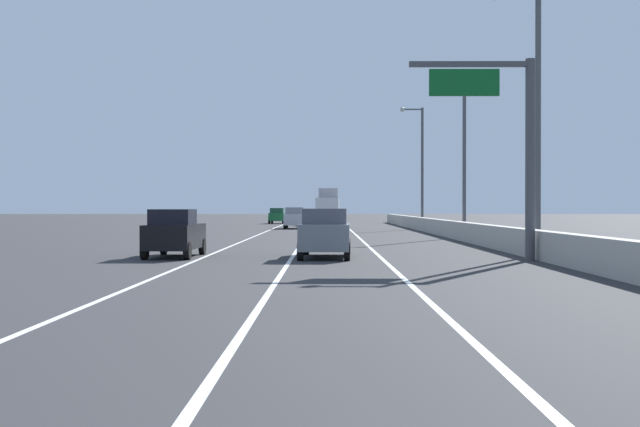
{
  "coord_description": "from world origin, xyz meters",
  "views": [
    {
      "loc": [
        -0.68,
        -2.3,
        1.99
      ],
      "look_at": [
        -0.98,
        40.46,
        1.64
      ],
      "focal_mm": 44.74,
      "sensor_mm": 36.0,
      "label": 1
    }
  ],
  "objects_px": {
    "lamp_post_right_second": "(532,104)",
    "car_silver_3": "(295,218)",
    "overhead_sign_gantry": "(510,133)",
    "lamp_post_right_third": "(461,142)",
    "car_green_1": "(277,216)",
    "box_truck": "(328,208)",
    "car_gray_0": "(325,233)",
    "lamp_post_right_fourth": "(420,160)",
    "car_black_2": "(175,233)"
  },
  "relations": [
    {
      "from": "car_gray_0",
      "to": "car_silver_3",
      "type": "height_order",
      "value": "car_silver_3"
    },
    {
      "from": "overhead_sign_gantry",
      "to": "car_gray_0",
      "type": "bearing_deg",
      "value": 166.06
    },
    {
      "from": "lamp_post_right_third",
      "to": "box_truck",
      "type": "distance_m",
      "value": 35.97
    },
    {
      "from": "box_truck",
      "to": "car_gray_0",
      "type": "bearing_deg",
      "value": -90.28
    },
    {
      "from": "overhead_sign_gantry",
      "to": "car_black_2",
      "type": "bearing_deg",
      "value": 171.27
    },
    {
      "from": "overhead_sign_gantry",
      "to": "lamp_post_right_third",
      "type": "distance_m",
      "value": 22.9
    },
    {
      "from": "lamp_post_right_third",
      "to": "lamp_post_right_fourth",
      "type": "distance_m",
      "value": 19.33
    },
    {
      "from": "car_gray_0",
      "to": "car_black_2",
      "type": "distance_m",
      "value": 6.01
    },
    {
      "from": "car_green_1",
      "to": "lamp_post_right_second",
      "type": "bearing_deg",
      "value": -77.08
    },
    {
      "from": "lamp_post_right_fourth",
      "to": "car_gray_0",
      "type": "bearing_deg",
      "value": -101.86
    },
    {
      "from": "lamp_post_right_fourth",
      "to": "box_truck",
      "type": "height_order",
      "value": "lamp_post_right_fourth"
    },
    {
      "from": "lamp_post_right_fourth",
      "to": "car_black_2",
      "type": "bearing_deg",
      "value": -109.84
    },
    {
      "from": "box_truck",
      "to": "car_green_1",
      "type": "bearing_deg",
      "value": 125.18
    },
    {
      "from": "car_gray_0",
      "to": "car_black_2",
      "type": "relative_size",
      "value": 1.11
    },
    {
      "from": "lamp_post_right_third",
      "to": "car_gray_0",
      "type": "bearing_deg",
      "value": -112.89
    },
    {
      "from": "car_gray_0",
      "to": "car_green_1",
      "type": "xyz_separation_m",
      "value": [
        -5.77,
        64.28,
        -0.03
      ]
    },
    {
      "from": "lamp_post_right_second",
      "to": "car_silver_3",
      "type": "bearing_deg",
      "value": 105.7
    },
    {
      "from": "lamp_post_right_fourth",
      "to": "car_gray_0",
      "type": "height_order",
      "value": "lamp_post_right_fourth"
    },
    {
      "from": "overhead_sign_gantry",
      "to": "car_black_2",
      "type": "distance_m",
      "value": 13.56
    },
    {
      "from": "lamp_post_right_second",
      "to": "lamp_post_right_third",
      "type": "distance_m",
      "value": 19.33
    },
    {
      "from": "lamp_post_right_third",
      "to": "lamp_post_right_fourth",
      "type": "relative_size",
      "value": 1.0
    },
    {
      "from": "car_silver_3",
      "to": "lamp_post_right_fourth",
      "type": "bearing_deg",
      "value": -9.43
    },
    {
      "from": "lamp_post_right_second",
      "to": "lamp_post_right_third",
      "type": "bearing_deg",
      "value": 89.06
    },
    {
      "from": "car_silver_3",
      "to": "overhead_sign_gantry",
      "type": "bearing_deg",
      "value": -77.57
    },
    {
      "from": "car_black_2",
      "to": "box_truck",
      "type": "bearing_deg",
      "value": 83.54
    },
    {
      "from": "lamp_post_right_third",
      "to": "box_truck",
      "type": "height_order",
      "value": "lamp_post_right_third"
    },
    {
      "from": "car_silver_3",
      "to": "box_truck",
      "type": "height_order",
      "value": "box_truck"
    },
    {
      "from": "overhead_sign_gantry",
      "to": "car_silver_3",
      "type": "relative_size",
      "value": 1.61
    },
    {
      "from": "car_gray_0",
      "to": "car_black_2",
      "type": "bearing_deg",
      "value": 177.4
    },
    {
      "from": "lamp_post_right_second",
      "to": "car_green_1",
      "type": "relative_size",
      "value": 2.68
    },
    {
      "from": "lamp_post_right_third",
      "to": "car_green_1",
      "type": "bearing_deg",
      "value": 108.74
    },
    {
      "from": "lamp_post_right_second",
      "to": "box_truck",
      "type": "bearing_deg",
      "value": 98.74
    },
    {
      "from": "box_truck",
      "to": "lamp_post_right_second",
      "type": "bearing_deg",
      "value": -81.26
    },
    {
      "from": "car_green_1",
      "to": "lamp_post_right_third",
      "type": "bearing_deg",
      "value": -71.26
    },
    {
      "from": "lamp_post_right_second",
      "to": "car_gray_0",
      "type": "height_order",
      "value": "lamp_post_right_second"
    },
    {
      "from": "lamp_post_right_third",
      "to": "car_green_1",
      "type": "height_order",
      "value": "lamp_post_right_third"
    },
    {
      "from": "lamp_post_right_second",
      "to": "car_green_1",
      "type": "height_order",
      "value": "lamp_post_right_second"
    },
    {
      "from": "overhead_sign_gantry",
      "to": "lamp_post_right_fourth",
      "type": "xyz_separation_m",
      "value": [
        1.61,
        42.09,
        1.54
      ]
    },
    {
      "from": "lamp_post_right_fourth",
      "to": "box_truck",
      "type": "xyz_separation_m",
      "value": [
        -8.21,
        15.32,
        -4.41
      ]
    },
    {
      "from": "overhead_sign_gantry",
      "to": "car_black_2",
      "type": "height_order",
      "value": "overhead_sign_gantry"
    },
    {
      "from": "lamp_post_right_fourth",
      "to": "car_silver_3",
      "type": "height_order",
      "value": "lamp_post_right_fourth"
    },
    {
      "from": "lamp_post_right_second",
      "to": "car_green_1",
      "type": "distance_m",
      "value": 64.39
    },
    {
      "from": "overhead_sign_gantry",
      "to": "box_truck",
      "type": "xyz_separation_m",
      "value": [
        -6.6,
        57.41,
        -2.87
      ]
    },
    {
      "from": "car_silver_3",
      "to": "car_black_2",
      "type": "bearing_deg",
      "value": -94.33
    },
    {
      "from": "overhead_sign_gantry",
      "to": "lamp_post_right_second",
      "type": "bearing_deg",
      "value": 63.65
    },
    {
      "from": "car_gray_0",
      "to": "car_silver_3",
      "type": "bearing_deg",
      "value": 93.82
    },
    {
      "from": "lamp_post_right_third",
      "to": "car_silver_3",
      "type": "bearing_deg",
      "value": 118.91
    },
    {
      "from": "lamp_post_right_fourth",
      "to": "car_gray_0",
      "type": "relative_size",
      "value": 2.32
    },
    {
      "from": "car_gray_0",
      "to": "car_black_2",
      "type": "height_order",
      "value": "car_gray_0"
    },
    {
      "from": "overhead_sign_gantry",
      "to": "lamp_post_right_third",
      "type": "height_order",
      "value": "lamp_post_right_third"
    }
  ]
}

